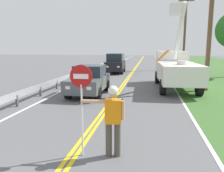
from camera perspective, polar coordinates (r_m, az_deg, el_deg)
The scene contains 12 objects.
centerline_yellow_left at distance 21.01m, azimuth 4.14°, elevation 2.36°, with size 0.11×110.00×0.01m, color yellow.
centerline_yellow_right at distance 21.00m, azimuth 4.63°, elevation 2.34°, with size 0.11×110.00×0.01m, color yellow.
edge_line_right at distance 20.99m, azimuth 14.22°, elevation 2.07°, with size 0.12×110.00×0.01m, color silver.
edge_line_left at distance 21.63m, azimuth -5.17°, elevation 2.56°, with size 0.12×110.00×0.01m, color silver.
flagger_worker at distance 5.57m, azimuth 0.17°, elevation -7.85°, with size 1.08×0.29×1.83m.
stop_sign_paddle at distance 5.49m, azimuth -7.87°, elevation -1.06°, with size 0.56×0.04×2.33m.
utility_bucket_truck at distance 15.82m, azimuth 15.87°, elevation 4.70°, with size 2.67×6.89×5.60m.
oncoming_sedan_nearest at distance 13.14m, azimuth -5.90°, elevation 1.46°, with size 1.95×4.13×1.70m.
oncoming_suv_second at distance 24.42m, azimuth 0.92°, elevation 5.92°, with size 2.04×4.66×2.10m.
utility_pole_near at distance 15.43m, azimuth 23.87°, elevation 13.75°, with size 1.80×0.28×7.65m.
utility_pole_mid at distance 29.49m, azimuth 18.17°, elevation 13.08°, with size 1.80×0.28×8.92m.
guardrail_left_shoulder at distance 18.41m, azimuth -9.77°, elevation 2.79°, with size 0.10×32.00×0.71m.
Camera 1 is at (1.88, -0.74, 2.74)m, focal length 35.63 mm.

